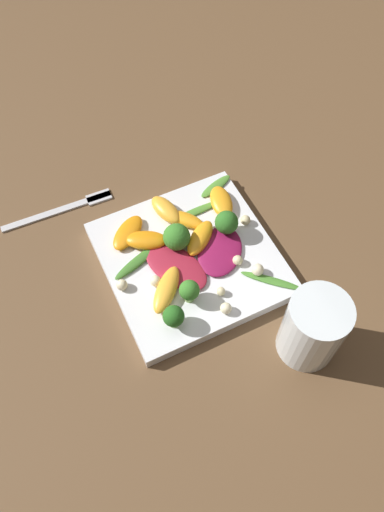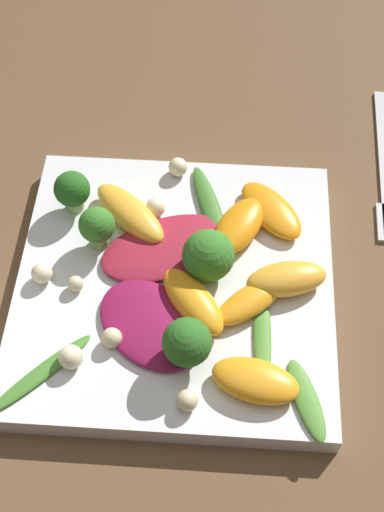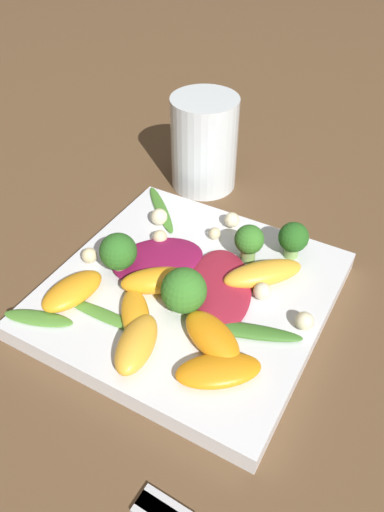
% 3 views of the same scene
% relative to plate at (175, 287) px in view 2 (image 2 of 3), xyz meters
% --- Properties ---
extents(ground_plane, '(2.40, 2.40, 0.00)m').
position_rel_plate_xyz_m(ground_plane, '(0.00, 0.00, -0.01)').
color(ground_plane, brown).
extents(plate, '(0.25, 0.25, 0.02)m').
position_rel_plate_xyz_m(plate, '(0.00, 0.00, 0.00)').
color(plate, white).
rests_on(plate, ground_plane).
extents(radicchio_leaf_0, '(0.11, 0.11, 0.01)m').
position_rel_plate_xyz_m(radicchio_leaf_0, '(0.04, -0.01, 0.01)').
color(radicchio_leaf_0, maroon).
rests_on(radicchio_leaf_0, plate).
extents(radicchio_leaf_1, '(0.10, 0.12, 0.01)m').
position_rel_plate_xyz_m(radicchio_leaf_1, '(-0.03, -0.01, 0.01)').
color(radicchio_leaf_1, maroon).
rests_on(radicchio_leaf_1, plate).
extents(orange_segment_0, '(0.07, 0.08, 0.02)m').
position_rel_plate_xyz_m(orange_segment_0, '(-0.06, -0.04, 0.02)').
color(orange_segment_0, '#FCAD33').
rests_on(orange_segment_0, plate).
extents(orange_segment_1, '(0.07, 0.06, 0.02)m').
position_rel_plate_xyz_m(orange_segment_1, '(0.02, 0.02, 0.02)').
color(orange_segment_1, orange).
rests_on(orange_segment_1, plate).
extents(orange_segment_2, '(0.07, 0.07, 0.01)m').
position_rel_plate_xyz_m(orange_segment_2, '(-0.07, 0.07, 0.02)').
color(orange_segment_2, orange).
rests_on(orange_segment_2, plate).
extents(orange_segment_3, '(0.04, 0.07, 0.02)m').
position_rel_plate_xyz_m(orange_segment_3, '(-0.00, 0.09, 0.02)').
color(orange_segment_3, '#FCAD33').
rests_on(orange_segment_3, plate).
extents(orange_segment_4, '(0.06, 0.06, 0.02)m').
position_rel_plate_xyz_m(orange_segment_4, '(0.02, 0.06, 0.02)').
color(orange_segment_4, orange).
rests_on(orange_segment_4, plate).
extents(orange_segment_5, '(0.07, 0.06, 0.02)m').
position_rel_plate_xyz_m(orange_segment_5, '(-0.05, 0.05, 0.02)').
color(orange_segment_5, orange).
rests_on(orange_segment_5, plate).
extents(orange_segment_6, '(0.05, 0.07, 0.02)m').
position_rel_plate_xyz_m(orange_segment_6, '(0.08, 0.06, 0.02)').
color(orange_segment_6, orange).
rests_on(orange_segment_6, plate).
extents(broccoli_floret_0, '(0.03, 0.03, 0.04)m').
position_rel_plate_xyz_m(broccoli_floret_0, '(-0.07, -0.09, 0.03)').
color(broccoli_floret_0, '#84AD5B').
rests_on(broccoli_floret_0, plate).
extents(broccoli_floret_1, '(0.03, 0.03, 0.04)m').
position_rel_plate_xyz_m(broccoli_floret_1, '(-0.03, -0.06, 0.03)').
color(broccoli_floret_1, '#84AD5B').
rests_on(broccoli_floret_1, plate).
extents(broccoli_floret_2, '(0.04, 0.04, 0.04)m').
position_rel_plate_xyz_m(broccoli_floret_2, '(-0.01, 0.03, 0.03)').
color(broccoli_floret_2, '#84AD5B').
rests_on(broccoli_floret_2, plate).
extents(broccoli_floret_3, '(0.04, 0.04, 0.04)m').
position_rel_plate_xyz_m(broccoli_floret_3, '(0.07, 0.01, 0.04)').
color(broccoli_floret_3, '#7A9E51').
rests_on(broccoli_floret_3, plate).
extents(arugula_sprig_0, '(0.07, 0.07, 0.00)m').
position_rel_plate_xyz_m(arugula_sprig_0, '(0.09, -0.09, 0.01)').
color(arugula_sprig_0, '#47842D').
rests_on(arugula_sprig_0, plate).
extents(arugula_sprig_1, '(0.09, 0.05, 0.01)m').
position_rel_plate_xyz_m(arugula_sprig_1, '(-0.07, 0.02, 0.01)').
color(arugula_sprig_1, '#3D7528').
rests_on(arugula_sprig_1, plate).
extents(arugula_sprig_2, '(0.09, 0.02, 0.00)m').
position_rel_plate_xyz_m(arugula_sprig_2, '(0.04, 0.07, 0.01)').
color(arugula_sprig_2, '#518E33').
rests_on(arugula_sprig_2, plate).
extents(arugula_sprig_3, '(0.07, 0.04, 0.00)m').
position_rel_plate_xyz_m(arugula_sprig_3, '(0.09, 0.10, 0.01)').
color(arugula_sprig_3, '#518E33').
rests_on(arugula_sprig_3, plate).
extents(macadamia_nut_0, '(0.02, 0.02, 0.02)m').
position_rel_plate_xyz_m(macadamia_nut_0, '(0.08, -0.07, 0.02)').
color(macadamia_nut_0, beige).
rests_on(macadamia_nut_0, plate).
extents(macadamia_nut_1, '(0.02, 0.02, 0.02)m').
position_rel_plate_xyz_m(macadamia_nut_1, '(0.01, -0.10, 0.02)').
color(macadamia_nut_1, beige).
rests_on(macadamia_nut_1, plate).
extents(macadamia_nut_2, '(0.02, 0.02, 0.02)m').
position_rel_plate_xyz_m(macadamia_nut_2, '(0.10, 0.02, 0.02)').
color(macadamia_nut_2, beige).
rests_on(macadamia_nut_2, plate).
extents(macadamia_nut_3, '(0.02, 0.02, 0.02)m').
position_rel_plate_xyz_m(macadamia_nut_3, '(-0.06, -0.02, 0.02)').
color(macadamia_nut_3, beige).
rests_on(macadamia_nut_3, plate).
extents(macadamia_nut_4, '(0.02, 0.02, 0.02)m').
position_rel_plate_xyz_m(macadamia_nut_4, '(-0.11, -0.01, 0.02)').
color(macadamia_nut_4, beige).
rests_on(macadamia_nut_4, plate).
extents(macadamia_nut_5, '(0.01, 0.01, 0.01)m').
position_rel_plate_xyz_m(macadamia_nut_5, '(0.01, -0.08, 0.02)').
color(macadamia_nut_5, beige).
rests_on(macadamia_nut_5, plate).
extents(macadamia_nut_6, '(0.02, 0.02, 0.02)m').
position_rel_plate_xyz_m(macadamia_nut_6, '(0.06, -0.04, 0.02)').
color(macadamia_nut_6, beige).
rests_on(macadamia_nut_6, plate).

